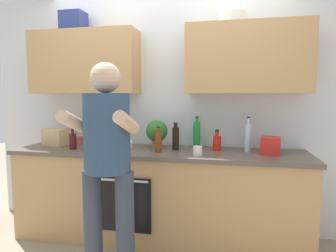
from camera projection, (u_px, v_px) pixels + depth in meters
ground_plane at (158, 238)px, 2.94m from camera, size 12.00×12.00×0.00m
back_wall_unit at (163, 89)px, 3.05m from camera, size 4.00×0.38×2.50m
counter at (158, 195)px, 2.89m from camera, size 2.84×0.67×0.90m
person_standing at (107, 156)px, 2.15m from camera, size 0.49×0.45×1.67m
bottle_vinegar at (158, 141)px, 2.74m from camera, size 0.06×0.06×0.24m
bottle_wine at (73, 141)px, 2.90m from camera, size 0.07×0.07×0.21m
bottle_soda at (197, 134)px, 2.96m from camera, size 0.07×0.07×0.32m
bottle_hotsauce at (217, 142)px, 2.82m from camera, size 0.08×0.08×0.20m
bottle_syrup at (97, 139)px, 2.76m from camera, size 0.07×0.07×0.30m
bottle_soy at (176, 138)px, 2.86m from camera, size 0.07×0.07×0.27m
bottle_water at (248, 137)px, 2.77m from camera, size 0.06×0.06×0.33m
bottle_oil at (95, 136)px, 2.85m from camera, size 0.07×0.07×0.32m
cup_coffee at (198, 151)px, 2.60m from camera, size 0.08×0.08×0.08m
cup_ceramic at (80, 140)px, 3.17m from camera, size 0.08×0.08×0.09m
mixing_bowl at (122, 145)px, 2.92m from camera, size 0.22×0.22×0.08m
potted_herb at (157, 132)px, 2.92m from camera, size 0.22×0.22×0.28m
grocery_bag_crisps at (270, 146)px, 2.66m from camera, size 0.20×0.20×0.15m
grocery_bag_bread at (55, 137)px, 3.13m from camera, size 0.29×0.21×0.18m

